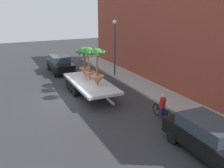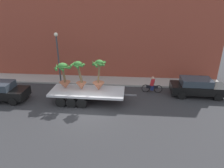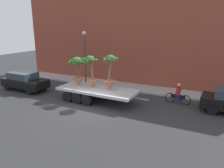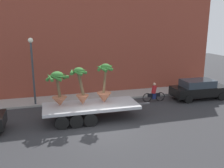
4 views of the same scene
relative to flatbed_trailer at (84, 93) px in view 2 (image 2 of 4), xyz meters
The scene contains 11 objects.
ground_plane 1.90m from the flatbed_trailer, 70.14° to the right, with size 60.00×60.00×0.00m, color #2D2D30.
sidewalk 4.55m from the flatbed_trailer, 82.44° to the left, with size 24.00×2.20×0.15m, color #A39E99.
building_facade 7.03m from the flatbed_trailer, 84.51° to the left, with size 24.00×1.20×8.20m, color brown.
flatbed_trailer is the anchor object (origin of this frame).
potted_palm_rear 1.39m from the flatbed_trailer, 152.83° to the left, with size 1.18×1.13×2.37m.
potted_palm_middle 2.16m from the flatbed_trailer, 169.40° to the left, with size 1.44×1.42×2.17m.
potted_palm_front 1.76m from the flatbed_trailer, ahead, with size 1.29×1.31×2.53m.
cyclist 6.10m from the flatbed_trailer, 21.44° to the left, with size 1.84×0.36×1.54m.
parked_car 9.65m from the flatbed_trailer, 11.27° to the left, with size 4.58×1.98×1.58m.
trailing_car 6.88m from the flatbed_trailer, behind, with size 4.14×1.89×1.58m.
street_lamp 5.45m from the flatbed_trailer, 131.13° to the left, with size 0.36×0.36×4.83m.
Camera 2 is at (2.91, -12.99, 7.81)m, focal length 32.50 mm.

